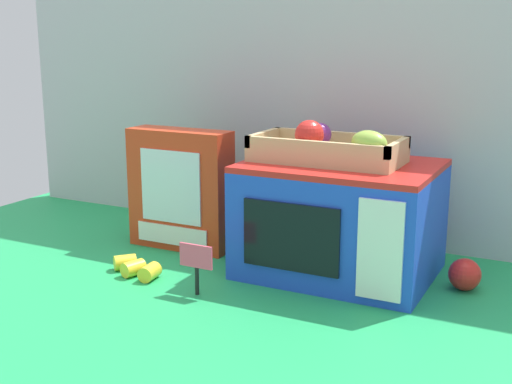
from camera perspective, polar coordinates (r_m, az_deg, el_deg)
name	(u,v)px	position (r m, az deg, el deg)	size (l,w,h in m)	color
ground_plane	(244,262)	(1.47, -1.05, -5.96)	(1.70, 1.70, 0.00)	#219E54
display_back_panel	(296,78)	(1.63, 3.46, 9.67)	(1.61, 0.03, 0.76)	#B7BABF
toy_microwave	(340,219)	(1.38, 7.18, -2.27)	(0.38, 0.30, 0.23)	blue
food_groups_crate	(328,149)	(1.35, 6.19, 3.66)	(0.30, 0.15, 0.09)	tan
cookie_set_box	(181,189)	(1.54, -6.45, 0.22)	(0.24, 0.08, 0.27)	red
price_sign	(196,262)	(1.27, -5.13, -5.93)	(0.07, 0.01, 0.10)	black
loose_toy_banana	(136,267)	(1.41, -10.20, -6.35)	(0.13, 0.08, 0.03)	yellow
loose_toy_apple	(465,274)	(1.36, 17.38, -6.73)	(0.06, 0.06, 0.06)	red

